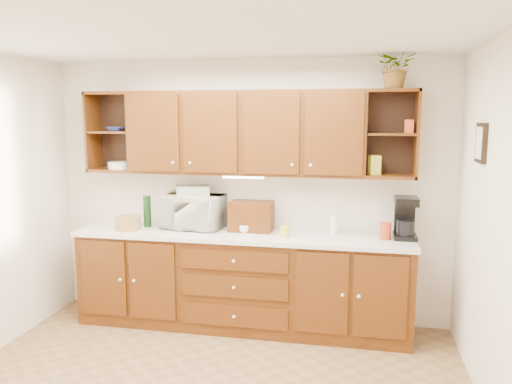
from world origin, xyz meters
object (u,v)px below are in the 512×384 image
at_px(potted_plant, 396,67).
at_px(coffee_maker, 405,218).
at_px(bread_box, 251,216).
at_px(microwave, 193,212).

bearing_deg(potted_plant, coffee_maker, 1.47).
relative_size(bread_box, potted_plant, 1.11).
bearing_deg(bread_box, potted_plant, 0.73).
bearing_deg(microwave, coffee_maker, 3.51).
bearing_deg(microwave, potted_plant, 3.36).
height_order(bread_box, coffee_maker, coffee_maker).
relative_size(microwave, bread_box, 1.44).
bearing_deg(coffee_maker, microwave, 179.58).
distance_m(microwave, bread_box, 0.60).
relative_size(microwave, coffee_maker, 1.54).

